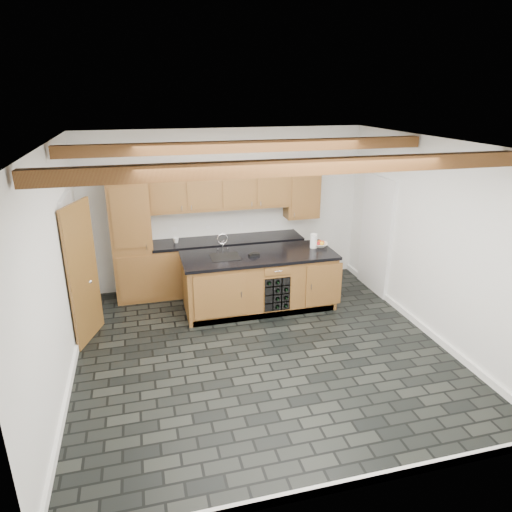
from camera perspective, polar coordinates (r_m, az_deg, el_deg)
The scene contains 10 objects.
ground at distance 6.48m, azimuth 0.73°, elevation -11.54°, with size 5.00×5.00×0.00m, color black.
room_shell at distance 6.30m, azimuth -1.22°, elevation 2.78°, with size 5.01×5.00×5.00m.
back_cabinetry at distance 8.01m, azimuth -6.05°, elevation 2.36°, with size 3.65×0.62×2.20m.
island at distance 7.44m, azimuth 0.43°, elevation -3.15°, with size 2.48×0.96×0.93m.
faucet at distance 7.19m, azimuth -3.96°, elevation 0.23°, with size 0.45×0.40×0.34m.
kitchen_scale at distance 7.19m, azimuth -0.26°, elevation 0.20°, with size 0.18×0.12×0.05m.
fruit_bowl at distance 7.70m, azimuth 7.96°, elevation 1.40°, with size 0.26×0.26×0.06m, color white.
fruit_cluster at distance 7.68m, azimuth 7.97°, elevation 1.65°, with size 0.16×0.17×0.07m.
paper_towel at distance 7.60m, azimuth 7.21°, elevation 1.89°, with size 0.11×0.11×0.24m, color white.
mug at distance 7.93m, azimuth -9.98°, elevation 1.97°, with size 0.10×0.10×0.09m, color white.
Camera 1 is at (-1.47, -5.33, 3.38)m, focal length 32.00 mm.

